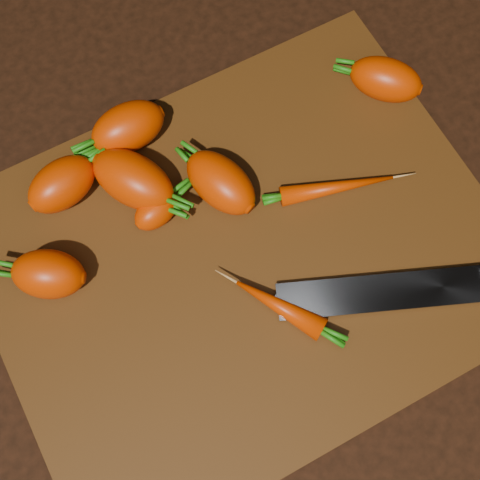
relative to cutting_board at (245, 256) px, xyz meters
name	(u,v)px	position (x,y,z in m)	size (l,w,h in m)	color
ground	(245,260)	(0.00, 0.00, -0.01)	(2.00, 2.00, 0.01)	black
cutting_board	(245,256)	(0.00, 0.00, 0.00)	(0.50, 0.40, 0.01)	#512C0C
carrot_0	(62,184)	(-0.13, 0.14, 0.03)	(0.07, 0.05, 0.05)	#CE3100
carrot_1	(48,274)	(-0.18, 0.06, 0.03)	(0.07, 0.05, 0.05)	#CE3100
carrot_2	(133,180)	(-0.06, 0.11, 0.03)	(0.09, 0.05, 0.05)	#CE3100
carrot_3	(221,183)	(0.01, 0.07, 0.03)	(0.08, 0.05, 0.05)	#CE3100
carrot_4	(128,127)	(-0.04, 0.17, 0.03)	(0.08, 0.05, 0.05)	#CE3100
carrot_5	(156,211)	(-0.06, 0.08, 0.02)	(0.05, 0.03, 0.03)	#CE3100
carrot_6	(386,79)	(0.22, 0.09, 0.03)	(0.08, 0.05, 0.05)	#CE3100
carrot_7	(337,187)	(0.12, 0.02, 0.02)	(0.12, 0.02, 0.02)	#CE3100
carrot_8	(279,306)	(0.00, -0.06, 0.02)	(0.09, 0.02, 0.02)	#CE3100
knife	(402,291)	(0.11, -0.11, 0.01)	(0.31, 0.15, 0.02)	gray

